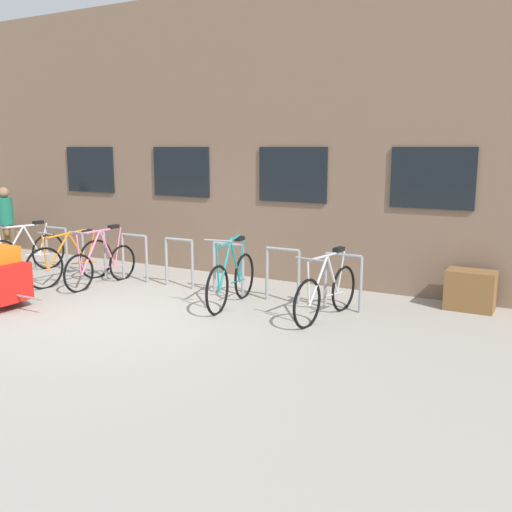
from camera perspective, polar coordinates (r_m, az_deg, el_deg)
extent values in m
plane|color=#9E998E|center=(8.53, -13.28, -5.94)|extent=(42.00, 42.00, 0.00)
cube|color=#7A604C|center=(13.23, 4.20, 11.53)|extent=(28.00, 5.59, 5.19)
cube|color=black|center=(12.98, -16.10, 8.23)|extent=(1.30, 0.04, 0.95)
cube|color=black|center=(11.42, -7.44, 8.27)|extent=(1.30, 0.04, 0.95)
cube|color=black|center=(10.18, 3.63, 8.05)|extent=(1.30, 0.04, 0.95)
cube|color=black|center=(9.41, 17.07, 7.39)|extent=(1.30, 0.04, 0.95)
cylinder|color=gray|center=(12.28, -20.02, 0.77)|extent=(0.05, 0.05, 0.84)
cylinder|color=gray|center=(11.87, -18.25, 0.56)|extent=(0.05, 0.05, 0.84)
cylinder|color=gray|center=(12.01, -19.28, 2.64)|extent=(0.55, 0.05, 0.05)
cylinder|color=gray|center=(11.55, -16.75, 0.38)|extent=(0.05, 0.05, 0.84)
cylinder|color=gray|center=(11.16, -14.75, 0.13)|extent=(0.05, 0.05, 0.84)
cylinder|color=gray|center=(11.29, -15.87, 2.36)|extent=(0.55, 0.05, 0.05)
cylinder|color=gray|center=(10.86, -13.04, -0.07)|extent=(0.05, 0.05, 0.84)
cylinder|color=gray|center=(10.51, -10.79, -0.35)|extent=(0.05, 0.05, 0.84)
cylinder|color=gray|center=(10.61, -12.02, 2.02)|extent=(0.55, 0.05, 0.05)
cylinder|color=gray|center=(10.23, -8.86, -0.58)|extent=(0.05, 0.05, 0.84)
cylinder|color=gray|center=(9.91, -6.32, -0.89)|extent=(0.05, 0.05, 0.84)
cylinder|color=gray|center=(9.99, -7.67, 1.63)|extent=(0.55, 0.05, 0.05)
cylinder|color=gray|center=(9.66, -4.16, -1.15)|extent=(0.05, 0.05, 0.84)
cylinder|color=gray|center=(9.38, -1.32, -1.49)|extent=(0.05, 0.05, 0.84)
cylinder|color=gray|center=(9.44, -2.78, 1.18)|extent=(0.55, 0.05, 0.05)
cylinder|color=gray|center=(9.16, 1.09, -1.77)|extent=(0.05, 0.05, 0.84)
cylinder|color=gray|center=(8.93, 4.24, -2.14)|extent=(0.05, 0.05, 0.84)
cylinder|color=gray|center=(8.96, 2.67, 0.67)|extent=(0.55, 0.05, 0.05)
cylinder|color=gray|center=(8.76, 6.89, -2.45)|extent=(0.05, 0.05, 0.84)
cylinder|color=gray|center=(8.57, 10.33, -2.83)|extent=(0.05, 0.05, 0.84)
cylinder|color=gray|center=(8.57, 8.67, 0.10)|extent=(0.55, 0.05, 0.05)
torus|color=black|center=(8.69, 8.66, -3.23)|extent=(0.13, 0.69, 0.70)
torus|color=black|center=(7.81, 5.09, -4.74)|extent=(0.13, 0.69, 0.70)
cylinder|color=#B7B7BC|center=(7.98, 6.19, -2.47)|extent=(0.10, 0.50, 0.65)
cylinder|color=#B7B7BC|center=(8.32, 7.59, -1.89)|extent=(0.08, 0.37, 0.66)
cylinder|color=#B7B7BC|center=(8.06, 6.84, -0.02)|extent=(0.14, 0.81, 0.05)
cylinder|color=#B7B7BC|center=(8.47, 7.84, -3.74)|extent=(0.09, 0.52, 0.07)
cylinder|color=#B7B7BC|center=(8.54, 8.44, -1.42)|extent=(0.05, 0.20, 0.60)
cylinder|color=#B7B7BC|center=(7.76, 5.22, -2.65)|extent=(0.04, 0.08, 0.58)
cube|color=black|center=(8.40, 8.21, 0.65)|extent=(0.12, 0.21, 0.06)
cylinder|color=gray|center=(7.71, 5.36, -0.32)|extent=(0.44, 0.08, 0.03)
torus|color=black|center=(10.85, -13.11, -0.67)|extent=(0.05, 0.67, 0.67)
torus|color=black|center=(10.14, -17.15, -1.67)|extent=(0.05, 0.67, 0.67)
cylinder|color=pink|center=(10.27, -16.07, 0.29)|extent=(0.05, 0.50, 0.73)
cylinder|color=pink|center=(10.55, -14.48, 0.66)|extent=(0.04, 0.38, 0.73)
cylinder|color=pink|center=(10.33, -15.49, 2.38)|extent=(0.05, 0.82, 0.04)
cylinder|color=pink|center=(10.67, -14.06, -1.03)|extent=(0.04, 0.53, 0.07)
cylinder|color=pink|center=(10.73, -13.51, 0.99)|extent=(0.03, 0.20, 0.67)
cylinder|color=pink|center=(10.09, -17.15, 0.19)|extent=(0.03, 0.08, 0.66)
cube|color=black|center=(10.61, -13.93, 2.85)|extent=(0.10, 0.20, 0.06)
cylinder|color=gray|center=(10.05, -17.16, 2.23)|extent=(0.44, 0.04, 0.03)
torus|color=black|center=(9.31, -1.17, -2.01)|extent=(0.13, 0.75, 0.75)
torus|color=black|center=(8.42, -3.85, -3.41)|extent=(0.13, 0.75, 0.75)
cylinder|color=teal|center=(8.59, -3.08, -0.91)|extent=(0.10, 0.48, 0.77)
cylinder|color=teal|center=(8.94, -2.03, -0.71)|extent=(0.08, 0.36, 0.68)
cylinder|color=teal|center=(8.67, -2.65, 1.45)|extent=(0.13, 0.78, 0.12)
cylinder|color=teal|center=(9.09, -1.79, -2.49)|extent=(0.09, 0.50, 0.08)
cylinder|color=teal|center=(9.16, -1.40, -0.26)|extent=(0.05, 0.20, 0.62)
cylinder|color=teal|center=(8.36, -3.80, -1.05)|extent=(0.04, 0.08, 0.70)
cube|color=black|center=(9.02, -1.63, 1.74)|extent=(0.12, 0.21, 0.06)
cylinder|color=gray|center=(8.31, -3.76, 1.53)|extent=(0.44, 0.08, 0.03)
torus|color=black|center=(12.29, -19.87, 0.42)|extent=(0.16, 0.72, 0.72)
torus|color=black|center=(11.81, -23.96, -0.26)|extent=(0.16, 0.72, 0.72)
cylinder|color=silver|center=(11.89, -22.89, 1.15)|extent=(0.11, 0.48, 0.64)
cylinder|color=silver|center=(12.08, -21.31, 1.42)|extent=(0.09, 0.35, 0.65)
cylinder|color=silver|center=(11.92, -22.34, 2.74)|extent=(0.16, 0.76, 0.05)
cylinder|color=silver|center=(12.17, -20.86, 0.14)|extent=(0.11, 0.50, 0.08)
cylinder|color=silver|center=(12.20, -20.32, 1.70)|extent=(0.06, 0.20, 0.59)
cylinder|color=silver|center=(11.77, -23.96, 1.11)|extent=(0.04, 0.08, 0.57)
cube|color=black|center=(12.11, -20.78, 3.13)|extent=(0.13, 0.21, 0.06)
cylinder|color=gray|center=(11.74, -23.97, 2.63)|extent=(0.44, 0.10, 0.03)
torus|color=black|center=(11.12, -15.58, -0.31)|extent=(0.16, 0.74, 0.74)
torus|color=black|center=(10.55, -20.23, -1.17)|extent=(0.16, 0.74, 0.74)
cylinder|color=orange|center=(10.65, -18.99, 0.45)|extent=(0.12, 0.51, 0.65)
cylinder|color=orange|center=(10.88, -17.15, 0.61)|extent=(0.10, 0.38, 0.59)
cylinder|color=orange|center=(10.70, -18.30, 2.09)|extent=(0.18, 0.83, 0.09)
cylinder|color=orange|center=(10.98, -16.69, -0.65)|extent=(0.11, 0.53, 0.08)
cylinder|color=orange|center=(11.02, -16.02, 0.94)|extent=(0.06, 0.20, 0.53)
cylinder|color=orange|center=(10.51, -20.22, 0.39)|extent=(0.04, 0.08, 0.58)
cube|color=black|center=(10.93, -16.48, 2.37)|extent=(0.13, 0.21, 0.06)
cylinder|color=gray|center=(10.47, -20.21, 2.12)|extent=(0.44, 0.10, 0.03)
torus|color=black|center=(9.82, -22.69, -2.94)|extent=(0.49, 0.04, 0.49)
cylinder|color=gray|center=(9.07, -21.46, -3.87)|extent=(0.55, 0.03, 0.03)
cube|color=brown|center=(14.32, -23.28, 1.11)|extent=(0.08, 0.36, 0.45)
cylinder|color=brown|center=(13.38, -23.86, 1.17)|extent=(0.14, 0.14, 0.79)
cylinder|color=brown|center=(13.38, -22.92, 1.23)|extent=(0.14, 0.14, 0.79)
cylinder|color=#19664C|center=(13.30, -23.61, 4.09)|extent=(0.32, 0.32, 0.57)
sphere|color=#8C664C|center=(13.26, -23.73, 5.79)|extent=(0.22, 0.22, 0.22)
cube|color=brown|center=(9.19, 20.47, -3.19)|extent=(0.70, 0.44, 0.60)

